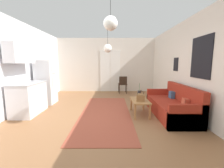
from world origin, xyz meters
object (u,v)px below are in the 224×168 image
Objects in this scene: coffee_table at (140,102)px; bamboo_vase at (139,95)px; pendant_lamp_far at (108,48)px; pendant_lamp_near at (111,23)px; refrigerator at (46,82)px; couch at (173,106)px; accent_chair at (123,84)px; handbag at (141,97)px.

bamboo_vase is at bearing 88.44° from coffee_table.
pendant_lamp_near is at bearing -86.79° from pendant_lamp_far.
refrigerator is at bearing 179.33° from pendant_lamp_far.
accent_chair is (-1.20, 3.11, 0.21)m from couch.
couch is at bearing -33.70° from pendant_lamp_far.
couch is at bearing -15.04° from bamboo_vase.
accent_chair is at bearing 95.19° from coffee_table.
coffee_table is 3.02m from accent_chair.
couch is at bearing 29.75° from pendant_lamp_near.
pendant_lamp_near is (-0.84, -1.25, 1.69)m from bamboo_vase.
couch is 0.99m from bamboo_vase.
accent_chair is at bearing 111.08° from couch.
pendant_lamp_near is at bearing 79.48° from accent_chair.
refrigerator is (-4.13, 1.28, 0.52)m from couch.
handbag is at bearing -91.85° from bamboo_vase.
refrigerator reaches higher than accent_chair.
bamboo_vase is at bearing 56.26° from pendant_lamp_near.
handbag is at bearing -52.42° from pendant_lamp_far.
couch is 2.85m from pendant_lamp_far.
couch is 2.37× the size of accent_chair.
bamboo_vase is 0.23m from handbag.
handbag is 0.20× the size of refrigerator.
couch is 6.45× the size of handbag.
bamboo_vase is 2.88m from accent_chair.
accent_chair is at bearing 69.65° from pendant_lamp_far.
refrigerator is at bearing 162.13° from bamboo_vase.
coffee_table is 0.18m from handbag.
accent_chair is at bearing 31.87° from refrigerator.
pendant_lamp_far is (-0.96, 1.24, 1.47)m from handbag.
refrigerator reaches higher than coffee_table.
accent_chair is (-0.27, 3.00, 0.12)m from coffee_table.
coffee_table is 1.85× the size of bamboo_vase.
pendant_lamp_near reaches higher than coffee_table.
pendant_lamp_near is at bearing -123.74° from bamboo_vase.
couch is 1.26× the size of refrigerator.
coffee_table is 0.55× the size of refrigerator.
couch reaches higher than handbag.
coffee_table is at bearing -91.56° from bamboo_vase.
pendant_lamp_near reaches higher than handbag.
coffee_table is (-0.93, 0.11, 0.09)m from couch.
handbag is (-0.01, -0.23, -0.03)m from bamboo_vase.
accent_chair is (-0.28, 2.86, -0.07)m from bamboo_vase.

